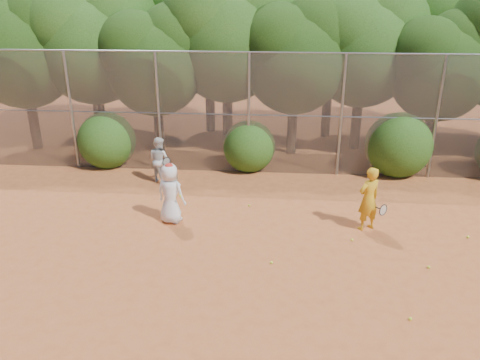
{
  "coord_description": "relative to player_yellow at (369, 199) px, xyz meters",
  "views": [
    {
      "loc": [
        -0.06,
        -8.99,
        5.75
      ],
      "look_at": [
        -1.0,
        2.5,
        1.1
      ],
      "focal_mm": 35.0,
      "sensor_mm": 36.0,
      "label": 1
    }
  ],
  "objects": [
    {
      "name": "ball_0",
      "position": [
        1.1,
        -1.81,
        -0.82
      ],
      "size": [
        0.07,
        0.07,
        0.07
      ],
      "primitive_type": "sphere",
      "color": "#CFE329",
      "rests_on": "ground"
    },
    {
      "name": "ground",
      "position": [
        -2.32,
        -2.09,
        -0.85
      ],
      "size": [
        80.0,
        80.0,
        0.0
      ],
      "primitive_type": "plane",
      "color": "#AB5426",
      "rests_on": "ground"
    },
    {
      "name": "tree_11",
      "position": [
        -0.26,
        8.55,
        3.31
      ],
      "size": [
        4.64,
        4.03,
        6.35
      ],
      "color": "black",
      "rests_on": "ground"
    },
    {
      "name": "tree_0",
      "position": [
        -11.76,
        5.95,
        3.08
      ],
      "size": [
        4.38,
        3.81,
        6.0
      ],
      "color": "black",
      "rests_on": "ground"
    },
    {
      "name": "ball_4",
      "position": [
        -2.41,
        -1.9,
        -0.82
      ],
      "size": [
        0.07,
        0.07,
        0.07
      ],
      "primitive_type": "sphere",
      "color": "#CFE329",
      "rests_on": "ground"
    },
    {
      "name": "ball_3",
      "position": [
        2.48,
        -0.31,
        -0.82
      ],
      "size": [
        0.07,
        0.07,
        0.07
      ],
      "primitive_type": "sphere",
      "color": "#CFE329",
      "rests_on": "ground"
    },
    {
      "name": "ball_5",
      "position": [
        0.18,
        1.55,
        -0.82
      ],
      "size": [
        0.07,
        0.07,
        0.07
      ],
      "primitive_type": "sphere",
      "color": "#CFE329",
      "rests_on": "ground"
    },
    {
      "name": "player_teen",
      "position": [
        -5.12,
        0.0,
        -0.03
      ],
      "size": [
        0.93,
        0.75,
        1.66
      ],
      "rotation": [
        0.0,
        0.0,
        2.8
      ],
      "color": "white",
      "rests_on": "ground"
    },
    {
      "name": "tree_2",
      "position": [
        -6.77,
        5.74,
        2.73
      ],
      "size": [
        3.99,
        3.47,
        5.47
      ],
      "color": "black",
      "rests_on": "ground"
    },
    {
      "name": "tree_1",
      "position": [
        -9.26,
        6.45,
        3.31
      ],
      "size": [
        4.64,
        4.03,
        6.35
      ],
      "color": "black",
      "rests_on": "ground"
    },
    {
      "name": "tree_12",
      "position": [
        4.24,
        9.15,
        3.66
      ],
      "size": [
        5.02,
        4.37,
        6.88
      ],
      "color": "black",
      "rests_on": "ground"
    },
    {
      "name": "bush_1",
      "position": [
        -3.32,
        4.21,
        0.05
      ],
      "size": [
        1.8,
        1.8,
        1.8
      ],
      "primitive_type": "sphere",
      "color": "#214711",
      "rests_on": "ground"
    },
    {
      "name": "player_white",
      "position": [
        -6.11,
        2.8,
        -0.1
      ],
      "size": [
        0.94,
        0.89,
        1.49
      ],
      "rotation": [
        0.0,
        0.0,
        2.54
      ],
      "color": "silver",
      "rests_on": "ground"
    },
    {
      "name": "tree_5",
      "position": [
        0.74,
        6.95,
        3.2
      ],
      "size": [
        4.51,
        3.92,
        6.17
      ],
      "color": "black",
      "rests_on": "ground"
    },
    {
      "name": "ball_2",
      "position": [
        0.23,
        -3.67,
        -0.82
      ],
      "size": [
        0.07,
        0.07,
        0.07
      ],
      "primitive_type": "sphere",
      "color": "#CFE329",
      "rests_on": "ground"
    },
    {
      "name": "tree_6",
      "position": [
        3.23,
        5.94,
        2.62
      ],
      "size": [
        3.86,
        3.36,
        5.29
      ],
      "color": "black",
      "rests_on": "ground"
    },
    {
      "name": "tree_9",
      "position": [
        -10.26,
        8.75,
        3.49
      ],
      "size": [
        4.83,
        4.2,
        6.62
      ],
      "color": "black",
      "rests_on": "ground"
    },
    {
      "name": "ball_6",
      "position": [
        -3.11,
        1.11,
        -0.82
      ],
      "size": [
        0.07,
        0.07,
        0.07
      ],
      "primitive_type": "sphere",
      "color": "#CFE329",
      "rests_on": "ground"
    },
    {
      "name": "player_yellow",
      "position": [
        0.0,
        0.0,
        0.0
      ],
      "size": [
        0.85,
        0.66,
        1.71
      ],
      "rotation": [
        0.0,
        0.0,
        3.66
      ],
      "color": "gold",
      "rests_on": "ground"
    },
    {
      "name": "fence_back",
      "position": [
        -2.44,
        3.91,
        1.2
      ],
      "size": [
        20.05,
        0.09,
        4.03
      ],
      "color": "gray",
      "rests_on": "ground"
    },
    {
      "name": "tree_3",
      "position": [
        -4.26,
        6.75,
        3.54
      ],
      "size": [
        4.89,
        4.26,
        6.7
      ],
      "color": "black",
      "rests_on": "ground"
    },
    {
      "name": "bush_0",
      "position": [
        -8.32,
        4.21,
        0.15
      ],
      "size": [
        2.0,
        2.0,
        2.0
      ],
      "primitive_type": "sphere",
      "color": "#214711",
      "rests_on": "ground"
    },
    {
      "name": "tree_10",
      "position": [
        -5.25,
        8.95,
        3.78
      ],
      "size": [
        5.15,
        4.48,
        7.06
      ],
      "color": "black",
      "rests_on": "ground"
    },
    {
      "name": "bush_2",
      "position": [
        1.68,
        4.21,
        0.25
      ],
      "size": [
        2.2,
        2.2,
        2.2
      ],
      "primitive_type": "sphere",
      "color": "#214711",
      "rests_on": "ground"
    },
    {
      "name": "tree_4",
      "position": [
        -1.77,
        6.14,
        2.91
      ],
      "size": [
        4.19,
        3.64,
        5.73
      ],
      "color": "black",
      "rests_on": "ground"
    },
    {
      "name": "ball_1",
      "position": [
        -0.44,
        -0.68,
        -0.82
      ],
      "size": [
        0.07,
        0.07,
        0.07
      ],
      "primitive_type": "sphere",
      "color": "#CFE329",
      "rests_on": "ground"
    }
  ]
}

